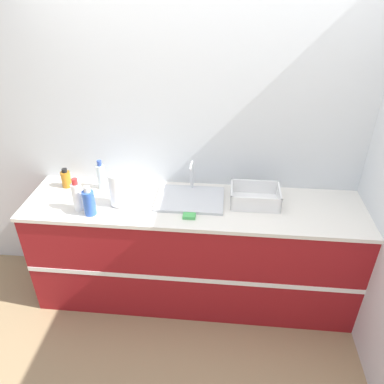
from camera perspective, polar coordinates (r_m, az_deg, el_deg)
The scene contains 11 objects.
ground_plane at distance 3.20m, azimuth -0.21°, elevation -18.97°, with size 12.00×12.00×0.00m, color #937A56.
wall_back at distance 2.92m, azimuth 1.00°, elevation 7.95°, with size 4.93×0.06×2.60m.
counter_cabinet at distance 3.08m, azimuth 0.34°, elevation -9.03°, with size 2.55×0.64×0.93m.
sink at distance 2.83m, azimuth -0.31°, elevation -0.88°, with size 0.51×0.37×0.25m.
paper_towel_roll at distance 2.77m, azimuth -11.27°, elevation 0.39°, with size 0.12×0.12×0.26m.
dish_rack at distance 2.82m, azimuth 9.55°, elevation -0.90°, with size 0.36×0.26×0.12m.
bottle_amber at distance 3.14m, azimuth -18.64°, elevation 1.92°, with size 0.07×0.07×0.16m.
bottle_blue at distance 2.73m, azimuth -15.41°, elevation -1.50°, with size 0.08×0.08×0.23m.
bottle_white_spray at distance 2.80m, azimuth -17.07°, elevation -0.58°, with size 0.07×0.07×0.25m.
bottle_clear at distance 3.03m, azimuth -13.69°, elevation 2.40°, with size 0.06×0.06×0.24m.
sponge at distance 2.64m, azimuth -0.42°, elevation -3.68°, with size 0.09×0.06×0.02m.
Camera 1 is at (0.21, -2.02, 2.47)m, focal length 35.00 mm.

